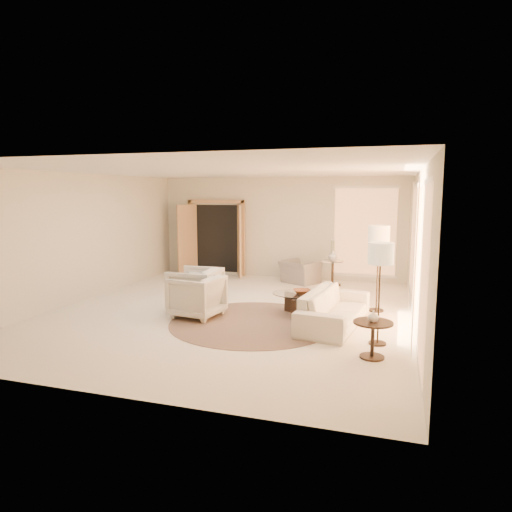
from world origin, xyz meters
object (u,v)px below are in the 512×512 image
(end_table, at_px, (373,333))
(side_vase, at_px, (333,256))
(armchair_left, at_px, (195,287))
(coffee_table, at_px, (302,302))
(side_table, at_px, (333,270))
(floor_lamp_far, at_px, (381,258))
(end_vase, at_px, (373,316))
(sofa, at_px, (334,308))
(armchair_right, at_px, (197,294))
(accent_chair, at_px, (300,268))
(bowl, at_px, (302,292))
(floor_lamp_near, at_px, (379,239))

(end_table, bearing_deg, side_vase, 104.26)
(armchair_left, distance_m, coffee_table, 2.19)
(armchair_left, bearing_deg, side_table, 144.95)
(armchair_left, bearing_deg, floor_lamp_far, 73.36)
(end_vase, bearing_deg, side_vase, 104.26)
(sofa, xyz_separation_m, end_vase, (0.75, -1.47, 0.30))
(armchair_right, height_order, coffee_table, armchair_right)
(side_vase, bearing_deg, armchair_left, -125.27)
(side_table, xyz_separation_m, side_vase, (0.00, 0.00, 0.38))
(side_table, bearing_deg, side_vase, 0.00)
(armchair_left, height_order, accent_chair, armchair_left)
(armchair_right, height_order, floor_lamp_far, floor_lamp_far)
(end_table, height_order, side_vase, side_vase)
(sofa, xyz_separation_m, armchair_right, (-2.60, -0.23, 0.13))
(accent_chair, distance_m, coffee_table, 3.23)
(accent_chair, relative_size, floor_lamp_far, 0.56)
(accent_chair, distance_m, floor_lamp_far, 5.08)
(end_table, bearing_deg, bowl, 126.37)
(armchair_right, xyz_separation_m, floor_lamp_near, (3.28, 1.48, 1.03))
(sofa, relative_size, end_vase, 13.22)
(floor_lamp_far, relative_size, end_vase, 9.77)
(coffee_table, height_order, floor_lamp_far, floor_lamp_far)
(accent_chair, xyz_separation_m, side_vase, (0.87, -0.06, 0.38))
(sofa, distance_m, end_vase, 1.68)
(floor_lamp_far, xyz_separation_m, side_vase, (-1.33, 4.41, -0.61))
(floor_lamp_near, bearing_deg, armchair_left, -164.58)
(bowl, bearing_deg, side_vase, 87.03)
(floor_lamp_near, xyz_separation_m, floor_lamp_far, (0.12, -2.09, -0.10))
(side_table, bearing_deg, end_vase, -75.74)
(end_table, relative_size, end_vase, 3.45)
(armchair_right, xyz_separation_m, side_table, (2.07, 3.80, -0.05))
(accent_chair, relative_size, coffee_table, 0.58)
(armchair_left, height_order, floor_lamp_near, floor_lamp_near)
(armchair_right, height_order, accent_chair, armchair_right)
(floor_lamp_far, bearing_deg, accent_chair, 116.21)
(sofa, distance_m, accent_chair, 3.90)
(armchair_right, distance_m, accent_chair, 4.04)
(end_table, bearing_deg, armchair_right, 159.57)
(side_table, distance_m, bowl, 3.10)
(armchair_left, height_order, armchair_right, armchair_left)
(armchair_left, bearing_deg, end_table, 64.42)
(side_table, xyz_separation_m, end_vase, (1.28, -5.05, 0.23))
(end_table, relative_size, side_vase, 2.23)
(coffee_table, distance_m, floor_lamp_near, 1.98)
(armchair_right, relative_size, accent_chair, 0.99)
(side_table, height_order, floor_lamp_near, floor_lamp_near)
(sofa, distance_m, floor_lamp_near, 1.84)
(accent_chair, bearing_deg, floor_lamp_near, 159.98)
(floor_lamp_near, height_order, side_vase, floor_lamp_near)
(floor_lamp_near, relative_size, floor_lamp_far, 1.07)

